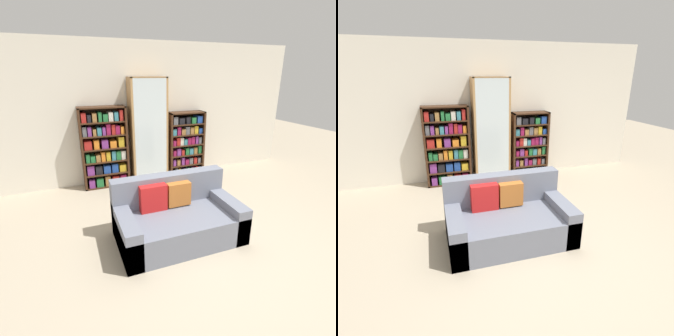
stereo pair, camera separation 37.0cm
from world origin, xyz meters
The scene contains 7 objects.
ground_plane centered at (0.00, 0.00, 0.00)m, with size 16.00×16.00×0.00m, color tan.
wall_back centered at (0.00, 2.77, 1.35)m, with size 6.58×0.06×2.70m.
couch centered at (-0.35, 0.44, 0.28)m, with size 1.62×0.92×0.81m.
bookshelf_left centered at (-0.95, 2.56, 0.75)m, with size 0.87×0.32×1.55m.
display_cabinet centered at (-0.08, 2.55, 1.02)m, with size 0.72×0.36×2.05m.
bookshelf_right centered at (0.75, 2.56, 0.67)m, with size 0.78×0.32×1.36m.
wine_bottle centered at (0.25, 1.10, 0.16)m, with size 0.09×0.09×0.39m.
Camera 1 is at (-1.58, -2.38, 2.11)m, focal length 28.00 mm.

